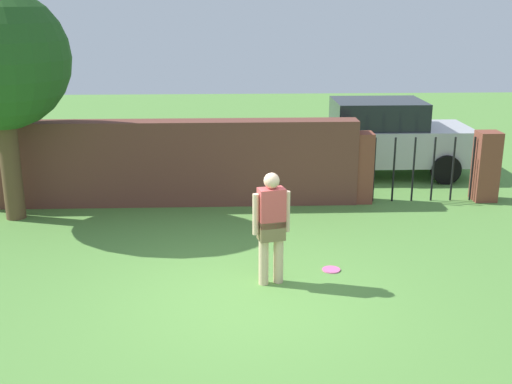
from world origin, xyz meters
TOP-DOWN VIEW (x-y plane):
  - ground_plane at (0.00, 0.00)m, footprint 40.00×40.00m
  - brick_wall at (-1.50, 4.27)m, footprint 7.48×0.50m
  - person at (0.33, 0.49)m, footprint 0.53×0.30m
  - fence_gate at (3.60, 4.27)m, footprint 2.96×0.44m
  - car at (3.11, 6.35)m, footprint 4.21×1.93m
  - frisbee_pink at (1.26, 0.90)m, footprint 0.27×0.27m

SIDE VIEW (x-z plane):
  - ground_plane at x=0.00m, z-range 0.00..0.00m
  - frisbee_pink at x=1.26m, z-range 0.00..0.02m
  - fence_gate at x=3.60m, z-range 0.00..1.40m
  - brick_wall at x=-1.50m, z-range 0.00..1.66m
  - car at x=3.11m, z-range 0.00..1.72m
  - person at x=0.33m, z-range 0.09..1.71m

